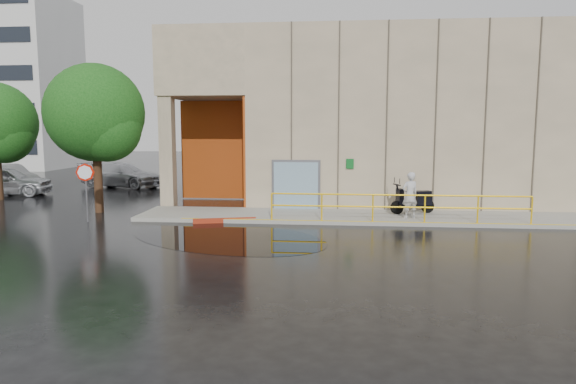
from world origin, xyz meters
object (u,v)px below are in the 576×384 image
object	(u,v)px
red_curb	(225,220)
scooter	(413,193)
person	(410,195)
stop_sign	(86,179)
car_a	(5,181)
car_b	(8,178)
car_c	(122,175)
tree_near	(98,117)

from	to	relation	value
red_curb	scooter	bearing A→B (deg)	15.00
person	stop_sign	size ratio (longest dim) A/B	0.79
red_curb	car_a	world-z (taller)	car_a
person	car_a	distance (m)	21.19
person	red_curb	size ratio (longest dim) A/B	0.74
car_b	car_c	size ratio (longest dim) A/B	0.88
car_c	car_b	bearing A→B (deg)	125.05
car_a	car_c	distance (m)	6.36
stop_sign	car_a	bearing A→B (deg)	146.79
scooter	tree_near	distance (m)	13.49
person	car_c	size ratio (longest dim) A/B	0.35
person	scooter	world-z (taller)	person
car_a	stop_sign	bearing A→B (deg)	-143.67
stop_sign	car_a	size ratio (longest dim) A/B	0.49
red_curb	car_a	distance (m)	14.88
person	scooter	xyz separation A→B (m)	(0.30, 1.10, -0.05)
car_c	tree_near	bearing A→B (deg)	-147.38
car_a	tree_near	bearing A→B (deg)	-134.70
car_a	car_c	bearing A→B (deg)	-58.42
red_curb	tree_near	size ratio (longest dim) A/B	0.38
car_b	car_c	distance (m)	6.28
scooter	car_a	size ratio (longest dim) A/B	0.42
car_b	red_curb	bearing A→B (deg)	-91.25
car_a	red_curb	bearing A→B (deg)	-129.10
car_a	car_b	size ratio (longest dim) A/B	1.02
car_b	tree_near	world-z (taller)	tree_near
car_a	tree_near	distance (m)	9.50
person	car_a	size ratio (longest dim) A/B	0.38
scooter	car_a	xyz separation A→B (m)	(-20.72, 4.56, -0.20)
person	car_b	distance (m)	23.15
stop_sign	car_c	world-z (taller)	stop_sign
scooter	red_curb	size ratio (longest dim) A/B	0.81
red_curb	car_a	size ratio (longest dim) A/B	0.52
stop_sign	red_curb	size ratio (longest dim) A/B	0.95
red_curb	tree_near	xyz separation A→B (m)	(-5.76, 1.85, 3.99)
red_curb	car_b	xyz separation A→B (m)	(-14.68, 8.76, 0.66)
scooter	tree_near	xyz separation A→B (m)	(-13.13, -0.12, 3.08)
red_curb	car_c	world-z (taller)	car_c
red_curb	tree_near	distance (m)	7.25
red_curb	tree_near	bearing A→B (deg)	162.17
scooter	car_c	bearing A→B (deg)	131.73
scooter	red_curb	distance (m)	7.68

